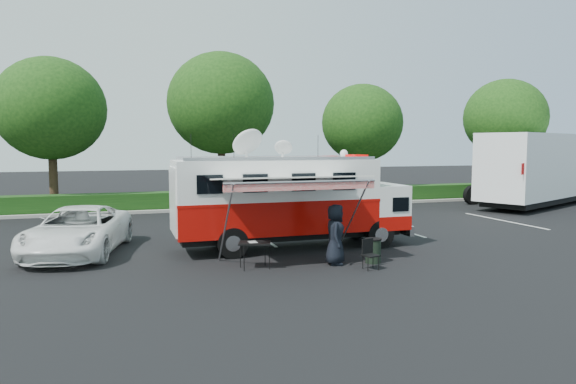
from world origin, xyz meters
name	(u,v)px	position (x,y,z in m)	size (l,w,h in m)	color
ground_plane	(292,248)	(0.00, 0.00, 0.00)	(120.00, 120.00, 0.00)	black
back_border	(241,120)	(1.14, 12.90, 5.00)	(60.00, 6.14, 8.87)	#9E998E
stall_lines	(257,234)	(-0.50, 3.00, 0.00)	(24.12, 5.50, 0.01)	silver
command_truck	(291,200)	(-0.07, 0.00, 1.68)	(8.15, 2.25, 3.92)	black
awning	(292,180)	(-0.80, -2.33, 2.52)	(4.45, 2.32, 2.69)	white
white_suv	(79,254)	(-6.96, 1.23, 0.00)	(2.55, 5.52, 1.53)	white
person	(335,264)	(0.42, -2.75, 0.00)	(0.88, 0.57, 1.80)	black
folding_table	(255,244)	(-1.98, -2.49, 0.72)	(1.06, 0.88, 0.77)	black
folding_chair	(369,251)	(1.13, -3.55, 0.51)	(0.51, 0.53, 0.86)	black
trash_bin	(373,251)	(1.59, -2.92, 0.38)	(0.50, 0.50, 0.75)	black
semi_trailer	(550,167)	(19.00, 7.86, 2.21)	(13.55, 8.23, 4.19)	white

